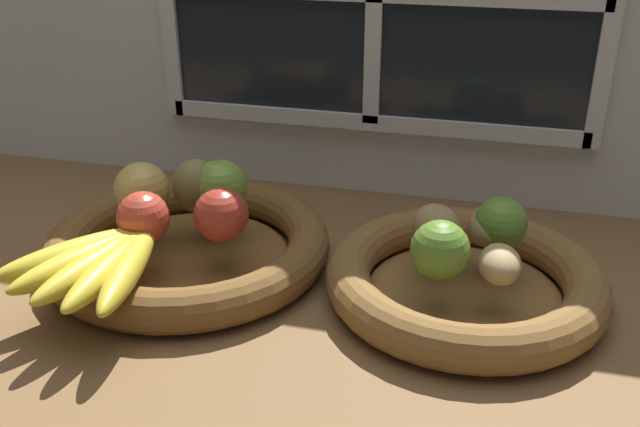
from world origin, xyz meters
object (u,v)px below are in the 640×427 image
object	(u,v)px
potato_small	(500,264)
lime_near	(440,250)
fruit_bowl_right	(465,281)
apple_golden_left	(142,190)
lime_far	(501,223)
banana_bunch_front	(100,261)
fruit_bowl_left	(188,246)
apple_red_right	(221,215)
pear_brown	(196,185)
apple_green_back	(220,187)
potato_back	(490,226)
potato_oblong	(436,225)
apple_red_front	(143,218)

from	to	relation	value
potato_small	lime_near	size ratio (longest dim) A/B	0.96
fruit_bowl_right	apple_golden_left	world-z (taller)	apple_golden_left
apple_golden_left	lime_far	size ratio (longest dim) A/B	1.14
banana_bunch_front	fruit_bowl_left	bearing A→B (deg)	71.97
apple_golden_left	apple_red_right	bearing A→B (deg)	-17.75
apple_golden_left	banana_bunch_front	xyz separation A→B (cm)	(2.48, -15.27, -2.01)
banana_bunch_front	pear_brown	bearing A→B (deg)	78.13
lime_near	lime_far	size ratio (longest dim) A/B	1.05
apple_green_back	banana_bunch_front	size ratio (longest dim) A/B	0.35
potato_back	lime_far	distance (cm)	1.52
fruit_bowl_right	apple_golden_left	xyz separation A→B (cm)	(-42.33, 1.96, 6.46)
potato_oblong	potato_back	size ratio (longest dim) A/B	0.91
potato_oblong	lime_far	world-z (taller)	lime_far
fruit_bowl_right	potato_small	size ratio (longest dim) A/B	5.19
apple_red_right	potato_back	distance (cm)	32.73
apple_golden_left	lime_far	distance (cm)	45.83
apple_red_front	banana_bunch_front	xyz separation A→B (cm)	(-1.17, -8.45, -1.60)
potato_oblong	potato_back	distance (cm)	6.62
fruit_bowl_right	lime_far	distance (cm)	8.21
fruit_bowl_right	potato_oblong	distance (cm)	7.46
apple_red_right	potato_small	world-z (taller)	apple_red_right
potato_back	lime_near	size ratio (longest dim) A/B	1.06
fruit_bowl_left	potato_oblong	distance (cm)	32.05
pear_brown	potato_small	world-z (taller)	pear_brown
fruit_bowl_left	pear_brown	size ratio (longest dim) A/B	5.08
apple_green_back	potato_small	size ratio (longest dim) A/B	1.12
apple_green_back	fruit_bowl_right	bearing A→B (deg)	-9.59
fruit_bowl_right	lime_near	size ratio (longest dim) A/B	4.97
apple_red_front	lime_far	world-z (taller)	same
fruit_bowl_left	lime_near	size ratio (longest dim) A/B	5.51
fruit_bowl_right	lime_near	bearing A→B (deg)	-123.69
fruit_bowl_right	lime_far	xyz separation A→B (cm)	(3.43, 4.41, 6.03)
potato_oblong	lime_near	bearing A→B (deg)	-81.35
apple_red_front	apple_green_back	bearing A→B (deg)	60.56
pear_brown	lime_far	xyz separation A→B (cm)	(39.44, -0.58, -0.44)
apple_green_back	pear_brown	size ratio (longest dim) A/B	0.99
fruit_bowl_left	potato_small	world-z (taller)	potato_small
apple_red_right	potato_back	bearing A→B (deg)	12.52
apple_red_right	pear_brown	bearing A→B (deg)	131.90
potato_small	lime_near	bearing A→B (deg)	-173.33
fruit_bowl_left	lime_near	distance (cm)	33.46
apple_red_front	potato_oblong	distance (cm)	35.52
apple_golden_left	potato_back	xyz separation A→B (cm)	(44.60, 3.04, -1.23)
potato_back	lime_far	world-z (taller)	lime_far
apple_red_right	apple_golden_left	bearing A→B (deg)	162.25
apple_red_right	pear_brown	xyz separation A→B (cm)	(-6.35, 7.08, 0.25)
pear_brown	potato_oblong	distance (cm)	31.99
potato_small	apple_green_back	bearing A→B (deg)	165.86
potato_small	fruit_bowl_left	bearing A→B (deg)	174.69
apple_golden_left	lime_near	bearing A→B (deg)	-9.18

